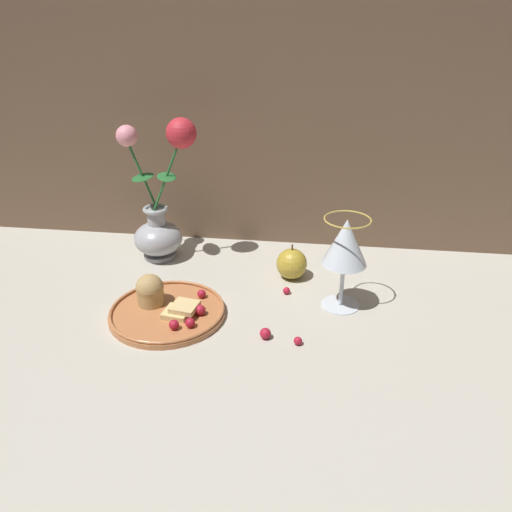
# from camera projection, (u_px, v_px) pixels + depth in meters

# --- Properties ---
(ground_plane) EXTENTS (2.40, 2.40, 0.00)m
(ground_plane) POSITION_uv_depth(u_px,v_px,m) (240.00, 303.00, 0.97)
(ground_plane) COLOR #B7B2A3
(ground_plane) RESTS_ON ground
(vase) EXTENTS (0.18, 0.11, 0.32)m
(vase) POSITION_uv_depth(u_px,v_px,m) (160.00, 213.00, 1.10)
(vase) COLOR #A3A3A8
(vase) RESTS_ON ground_plane
(plate_with_pastries) EXTENTS (0.22, 0.22, 0.07)m
(plate_with_pastries) POSITION_uv_depth(u_px,v_px,m) (165.00, 307.00, 0.93)
(plate_with_pastries) COLOR #B77042
(plate_with_pastries) RESTS_ON ground_plane
(wine_glass) EXTENTS (0.09, 0.09, 0.18)m
(wine_glass) POSITION_uv_depth(u_px,v_px,m) (345.00, 245.00, 0.91)
(wine_glass) COLOR silver
(wine_glass) RESTS_ON ground_plane
(apple_beside_vase) EXTENTS (0.07, 0.07, 0.08)m
(apple_beside_vase) POSITION_uv_depth(u_px,v_px,m) (292.00, 264.00, 1.05)
(apple_beside_vase) COLOR #B2932D
(apple_beside_vase) RESTS_ON ground_plane
(berry_near_plate) EXTENTS (0.01, 0.01, 0.01)m
(berry_near_plate) POSITION_uv_depth(u_px,v_px,m) (287.00, 291.00, 1.00)
(berry_near_plate) COLOR #AD192D
(berry_near_plate) RESTS_ON ground_plane
(berry_front_center) EXTENTS (0.01, 0.01, 0.01)m
(berry_front_center) POSITION_uv_depth(u_px,v_px,m) (298.00, 341.00, 0.85)
(berry_front_center) COLOR #AD192D
(berry_front_center) RESTS_ON ground_plane
(berry_by_glass_stem) EXTENTS (0.02, 0.02, 0.02)m
(berry_by_glass_stem) POSITION_uv_depth(u_px,v_px,m) (265.00, 333.00, 0.87)
(berry_by_glass_stem) COLOR #AD192D
(berry_by_glass_stem) RESTS_ON ground_plane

